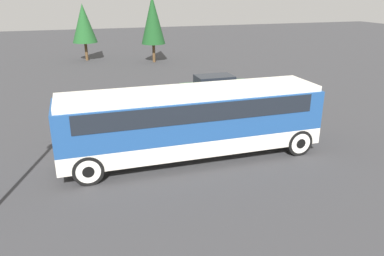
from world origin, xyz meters
TOP-DOWN VIEW (x-y plane):
  - ground_plane at (0.00, 0.00)m, footprint 120.00×120.00m
  - tour_bus at (0.10, -0.00)m, footprint 10.92×2.55m
  - parked_car_near at (4.60, 9.13)m, footprint 4.79×1.91m
  - parked_car_mid at (-2.80, 6.48)m, footprint 4.33×1.78m
  - tree_left at (-3.12, 25.95)m, footprint 2.43×2.43m
  - tree_center at (3.25, 22.88)m, footprint 2.32×2.32m

SIDE VIEW (x-z plane):
  - ground_plane at x=0.00m, z-range 0.00..0.00m
  - parked_car_mid at x=-2.80m, z-range 0.00..1.41m
  - parked_car_near at x=4.60m, z-range 0.01..1.41m
  - tour_bus at x=0.10m, z-range 0.33..3.35m
  - tree_left at x=-3.12m, z-range 0.89..6.47m
  - tree_center at x=3.25m, z-range 0.89..7.30m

